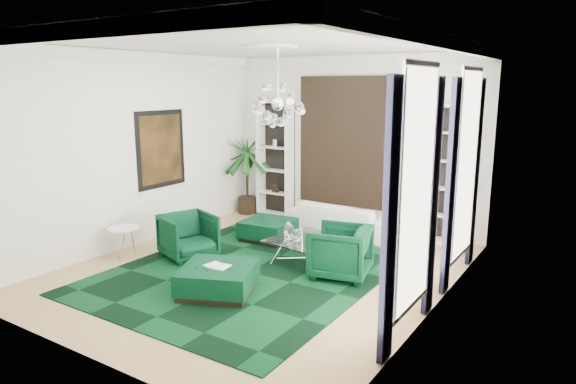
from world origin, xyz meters
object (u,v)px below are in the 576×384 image
Objects in this scene: sofa at (342,219)px; palm at (247,164)px; armchair_right at (340,252)px; coffee_table at (309,251)px; armchair_left at (188,236)px; ottoman_front at (218,280)px; side_table at (124,243)px; ottoman_side at (268,230)px.

palm is (-2.82, 0.36, 0.91)m from sofa.
sofa is 2.98m from palm.
armchair_right is 0.76× the size of coffee_table.
armchair_left is at bearing 62.44° from sofa.
ottoman_front is at bearing 90.53° from sofa.
armchair_right is at bearing 18.46° from side_table.
palm reaches higher than ottoman_front.
armchair_right is at bearing -25.46° from ottoman_side.
sofa is 2.54m from armchair_right.
ottoman_front is 5.16m from palm.
palm is at bearing -136.36° from armchair_right.
ottoman_side is (-1.07, -1.23, -0.12)m from sofa.
armchair_right is (2.82, 0.64, 0.02)m from armchair_left.
ottoman_front is at bearing -58.01° from palm.
palm is (-3.16, 2.32, 1.03)m from coffee_table.
sofa is 3.99× the size of side_table.
palm reaches higher than side_table.
sofa is 1.99m from coffee_table.
ottoman_front is 2.60m from side_table.
sofa is 3.93m from ottoman_front.
side_table reaches higher than ottoman_side.
coffee_table is (2.04, 0.96, -0.20)m from armchair_left.
armchair_right reaches higher than sofa.
side_table is (-3.06, -1.60, 0.06)m from coffee_table.
armchair_right is 4.05m from side_table.
armchair_right reaches higher than coffee_table.
sofa is 1.83× the size of coffee_table.
sofa is 2.52× the size of armchair_left.
sofa is at bearing -166.27° from armchair_right.
ottoman_side is 2.85m from side_table.
side_table is at bearing -84.02° from armchair_right.
armchair_right is 1.66× the size of side_table.
armchair_left is 1.58× the size of side_table.
armchair_left is 0.84× the size of ottoman_front.
ottoman_front is (-0.48, -1.96, 0.00)m from coffee_table.
armchair_right is 2.44m from ottoman_side.
armchair_left is 1.81m from ottoman_side.
armchair_left is 2.89m from armchair_right.
coffee_table is 1.31× the size of ottoman_side.
armchair_right is at bearing 118.78° from sofa.
armchair_left is 0.73× the size of coffee_table.
armchair_right is 1.00× the size of ottoman_side.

